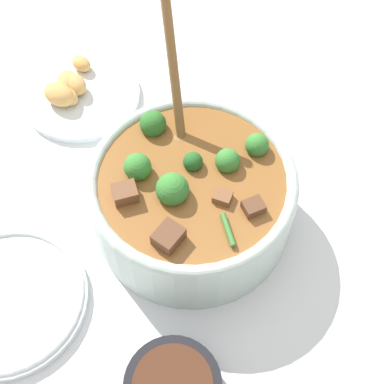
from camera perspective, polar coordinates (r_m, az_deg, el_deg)
ground_plane at (r=0.74m, az=0.00°, el=-2.84°), size 4.00×4.00×0.00m
stew_bowl at (r=0.69m, az=-0.03°, el=-0.27°), size 0.26×0.29×0.27m
empty_plate at (r=0.72m, az=-19.04°, el=-10.75°), size 0.20×0.20×0.02m
food_plate at (r=0.88m, az=-12.12°, el=10.33°), size 0.19×0.19×0.05m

